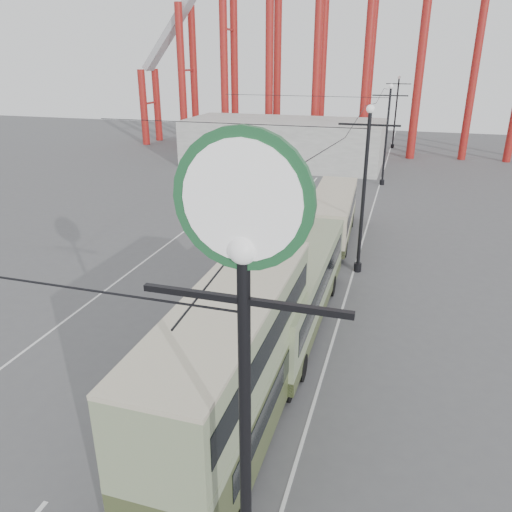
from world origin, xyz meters
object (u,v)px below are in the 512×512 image
(lamp_post_near, at_px, (244,327))
(single_decker_cream, at_px, (332,213))
(single_decker_green, at_px, (294,288))
(double_decker_bus, at_px, (232,367))

(lamp_post_near, bearing_deg, single_decker_cream, 95.11)
(lamp_post_near, bearing_deg, single_decker_green, 99.06)
(single_decker_green, distance_m, single_decker_cream, 12.40)
(double_decker_bus, bearing_deg, lamp_post_near, -67.85)
(double_decker_bus, relative_size, single_decker_cream, 0.97)
(lamp_post_near, height_order, single_decker_green, lamp_post_near)
(lamp_post_near, relative_size, single_decker_cream, 1.05)
(double_decker_bus, xyz_separation_m, single_decker_cream, (-0.06, 20.56, -1.21))
(lamp_post_near, xyz_separation_m, single_decker_green, (-2.20, 13.80, -5.95))
(single_decker_cream, bearing_deg, single_decker_green, -92.28)
(lamp_post_near, height_order, single_decker_cream, lamp_post_near)
(lamp_post_near, relative_size, single_decker_green, 0.90)
(double_decker_bus, height_order, single_decker_cream, double_decker_bus)
(lamp_post_near, distance_m, single_decker_green, 15.19)
(lamp_post_near, height_order, double_decker_bus, lamp_post_near)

